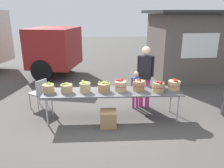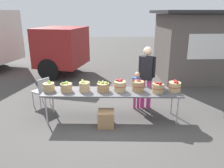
{
  "view_description": "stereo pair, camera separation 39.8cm",
  "coord_description": "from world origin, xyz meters",
  "px_view_note": "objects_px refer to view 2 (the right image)",
  "views": [
    {
      "loc": [
        -0.29,
        -5.33,
        2.69
      ],
      "look_at": [
        0.0,
        0.3,
        0.85
      ],
      "focal_mm": 35.71,
      "sensor_mm": 36.0,
      "label": 1
    },
    {
      "loc": [
        0.11,
        -5.34,
        2.69
      ],
      "look_at": [
        0.0,
        0.3,
        0.85
      ],
      "focal_mm": 35.71,
      "sensor_mm": 36.0,
      "label": 2
    }
  ],
  "objects_px": {
    "apple_basket_green_3": "(103,87)",
    "child_customer": "(137,87)",
    "apple_basket_green_0": "(49,87)",
    "apple_basket_green_1": "(66,87)",
    "apple_basket_red_3": "(175,86)",
    "apple_basket_red_0": "(120,86)",
    "apple_basket_green_2": "(84,86)",
    "apple_basket_red_2": "(158,88)",
    "apple_basket_red_1": "(138,86)",
    "vendor_adult": "(147,73)",
    "market_table": "(112,93)",
    "folding_chair": "(42,89)",
    "produce_crate": "(106,118)"
  },
  "relations": [
    {
      "from": "apple_basket_green_0",
      "to": "apple_basket_green_1",
      "type": "relative_size",
      "value": 0.99
    },
    {
      "from": "apple_basket_red_1",
      "to": "apple_basket_red_0",
      "type": "bearing_deg",
      "value": -177.24
    },
    {
      "from": "apple_basket_green_1",
      "to": "apple_basket_red_2",
      "type": "xyz_separation_m",
      "value": [
        2.32,
        -0.06,
        0.02
      ]
    },
    {
      "from": "apple_basket_red_1",
      "to": "apple_basket_green_2",
      "type": "bearing_deg",
      "value": -177.48
    },
    {
      "from": "apple_basket_green_2",
      "to": "apple_basket_red_2",
      "type": "relative_size",
      "value": 0.95
    },
    {
      "from": "vendor_adult",
      "to": "produce_crate",
      "type": "relative_size",
      "value": 4.57
    },
    {
      "from": "apple_basket_green_2",
      "to": "folding_chair",
      "type": "bearing_deg",
      "value": 150.2
    },
    {
      "from": "apple_basket_red_2",
      "to": "child_customer",
      "type": "height_order",
      "value": "child_customer"
    },
    {
      "from": "folding_chair",
      "to": "apple_basket_green_1",
      "type": "bearing_deg",
      "value": 82.41
    },
    {
      "from": "apple_basket_green_1",
      "to": "apple_basket_red_3",
      "type": "relative_size",
      "value": 0.95
    },
    {
      "from": "market_table",
      "to": "apple_basket_red_3",
      "type": "distance_m",
      "value": 1.61
    },
    {
      "from": "apple_basket_green_2",
      "to": "folding_chair",
      "type": "relative_size",
      "value": 0.35
    },
    {
      "from": "vendor_adult",
      "to": "produce_crate",
      "type": "xyz_separation_m",
      "value": [
        -1.1,
        -1.12,
        -0.86
      ]
    },
    {
      "from": "apple_basket_green_2",
      "to": "apple_basket_red_0",
      "type": "relative_size",
      "value": 0.95
    },
    {
      "from": "market_table",
      "to": "produce_crate",
      "type": "xyz_separation_m",
      "value": [
        -0.13,
        -0.42,
        -0.52
      ]
    },
    {
      "from": "apple_basket_red_3",
      "to": "apple_basket_red_0",
      "type": "bearing_deg",
      "value": -179.54
    },
    {
      "from": "apple_basket_red_1",
      "to": "vendor_adult",
      "type": "relative_size",
      "value": 0.18
    },
    {
      "from": "apple_basket_red_1",
      "to": "apple_basket_red_3",
      "type": "height_order",
      "value": "apple_basket_red_1"
    },
    {
      "from": "apple_basket_red_1",
      "to": "vendor_adult",
      "type": "height_order",
      "value": "vendor_adult"
    },
    {
      "from": "apple_basket_red_2",
      "to": "child_customer",
      "type": "xyz_separation_m",
      "value": [
        -0.46,
        0.7,
        -0.24
      ]
    },
    {
      "from": "apple_basket_red_0",
      "to": "apple_basket_red_3",
      "type": "xyz_separation_m",
      "value": [
        1.39,
        0.01,
        -0.01
      ]
    },
    {
      "from": "apple_basket_red_0",
      "to": "vendor_adult",
      "type": "relative_size",
      "value": 0.18
    },
    {
      "from": "apple_basket_green_3",
      "to": "apple_basket_red_1",
      "type": "xyz_separation_m",
      "value": [
        0.89,
        0.05,
        0.02
      ]
    },
    {
      "from": "apple_basket_green_0",
      "to": "apple_basket_green_2",
      "type": "xyz_separation_m",
      "value": [
        0.92,
        -0.02,
        0.02
      ]
    },
    {
      "from": "apple_basket_green_2",
      "to": "apple_basket_green_1",
      "type": "bearing_deg",
      "value": -178.78
    },
    {
      "from": "apple_basket_green_3",
      "to": "apple_basket_red_3",
      "type": "bearing_deg",
      "value": 1.24
    },
    {
      "from": "apple_basket_green_0",
      "to": "apple_basket_green_2",
      "type": "relative_size",
      "value": 1.04
    },
    {
      "from": "apple_basket_green_0",
      "to": "vendor_adult",
      "type": "height_order",
      "value": "vendor_adult"
    },
    {
      "from": "apple_basket_green_1",
      "to": "apple_basket_green_0",
      "type": "bearing_deg",
      "value": 176.05
    },
    {
      "from": "apple_basket_green_0",
      "to": "apple_basket_green_2",
      "type": "height_order",
      "value": "apple_basket_green_2"
    },
    {
      "from": "vendor_adult",
      "to": "child_customer",
      "type": "height_order",
      "value": "vendor_adult"
    },
    {
      "from": "apple_basket_green_1",
      "to": "apple_basket_green_3",
      "type": "distance_m",
      "value": 0.94
    },
    {
      "from": "apple_basket_red_0",
      "to": "apple_basket_red_2",
      "type": "height_order",
      "value": "apple_basket_red_0"
    },
    {
      "from": "apple_basket_red_0",
      "to": "folding_chair",
      "type": "bearing_deg",
      "value": 161.8
    },
    {
      "from": "apple_basket_green_0",
      "to": "folding_chair",
      "type": "relative_size",
      "value": 0.36
    },
    {
      "from": "apple_basket_green_0",
      "to": "apple_basket_red_3",
      "type": "distance_m",
      "value": 3.21
    },
    {
      "from": "apple_basket_green_2",
      "to": "apple_basket_red_1",
      "type": "xyz_separation_m",
      "value": [
        1.37,
        0.06,
        0.01
      ]
    },
    {
      "from": "market_table",
      "to": "apple_basket_green_0",
      "type": "bearing_deg",
      "value": 179.29
    },
    {
      "from": "apple_basket_red_3",
      "to": "vendor_adult",
      "type": "relative_size",
      "value": 0.18
    },
    {
      "from": "apple_basket_green_1",
      "to": "apple_basket_red_1",
      "type": "xyz_separation_m",
      "value": [
        1.83,
        0.07,
        0.02
      ]
    },
    {
      "from": "apple_basket_green_2",
      "to": "folding_chair",
      "type": "xyz_separation_m",
      "value": [
        -1.38,
        0.79,
        -0.37
      ]
    },
    {
      "from": "apple_basket_green_0",
      "to": "apple_basket_green_3",
      "type": "distance_m",
      "value": 1.39
    },
    {
      "from": "apple_basket_green_0",
      "to": "child_customer",
      "type": "height_order",
      "value": "child_customer"
    },
    {
      "from": "apple_basket_red_0",
      "to": "apple_basket_red_1",
      "type": "bearing_deg",
      "value": 2.76
    },
    {
      "from": "apple_basket_green_0",
      "to": "apple_basket_green_1",
      "type": "distance_m",
      "value": 0.45
    },
    {
      "from": "apple_basket_green_0",
      "to": "apple_basket_green_2",
      "type": "bearing_deg",
      "value": -1.34
    },
    {
      "from": "child_customer",
      "to": "produce_crate",
      "type": "height_order",
      "value": "child_customer"
    },
    {
      "from": "market_table",
      "to": "apple_basket_green_1",
      "type": "bearing_deg",
      "value": -179.44
    },
    {
      "from": "apple_basket_green_3",
      "to": "child_customer",
      "type": "height_order",
      "value": "child_customer"
    },
    {
      "from": "apple_basket_red_2",
      "to": "child_customer",
      "type": "bearing_deg",
      "value": 123.29
    }
  ]
}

